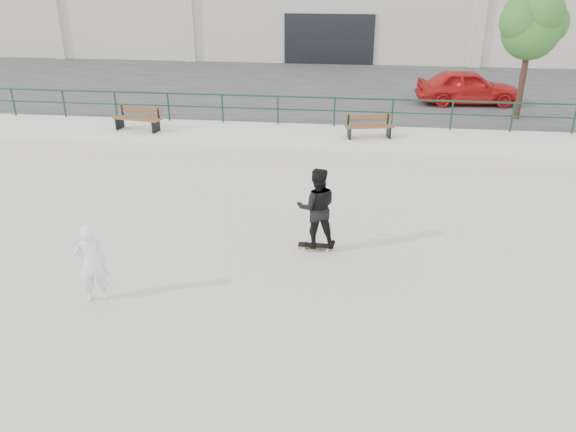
# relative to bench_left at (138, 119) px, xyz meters

# --- Properties ---
(ground) EXTENTS (120.00, 120.00, 0.00)m
(ground) POSITION_rel_bench_left_xyz_m (5.65, -9.47, -0.89)
(ground) COLOR beige
(ground) RESTS_ON ground
(ledge) EXTENTS (30.00, 3.00, 0.50)m
(ledge) POSITION_rel_bench_left_xyz_m (5.65, 0.03, -0.64)
(ledge) COLOR silver
(ledge) RESTS_ON ground
(parking_strip) EXTENTS (60.00, 14.00, 0.50)m
(parking_strip) POSITION_rel_bench_left_xyz_m (5.65, 8.53, -0.64)
(parking_strip) COLOR #333333
(parking_strip) RESTS_ON ground
(railing) EXTENTS (28.00, 0.06, 1.03)m
(railing) POSITION_rel_bench_left_xyz_m (5.65, 1.33, 0.36)
(railing) COLOR #163C28
(railing) RESTS_ON ledge
(bench_left) EXTENTS (1.75, 0.78, 0.78)m
(bench_left) POSITION_rel_bench_left_xyz_m (0.00, 0.00, 0.00)
(bench_left) COLOR brown
(bench_left) RESTS_ON ledge
(bench_right) EXTENTS (1.65, 0.78, 0.73)m
(bench_right) POSITION_rel_bench_left_xyz_m (7.85, 0.09, -0.02)
(bench_right) COLOR brown
(bench_right) RESTS_ON ledge
(tree) EXTENTS (2.49, 2.21, 4.42)m
(tree) POSITION_rel_bench_left_xyz_m (13.35, 3.33, 2.93)
(tree) COLOR #3E291F
(tree) RESTS_ON parking_strip
(red_car) EXTENTS (4.15, 1.95, 1.37)m
(red_car) POSITION_rel_bench_left_xyz_m (11.81, 5.46, 0.30)
(red_car) COLOR red
(red_car) RESTS_ON parking_strip
(skateboard) EXTENTS (0.78, 0.22, 0.09)m
(skateboard) POSITION_rel_bench_left_xyz_m (6.70, -7.07, -0.81)
(skateboard) COLOR black
(skateboard) RESTS_ON ground
(standing_skater) EXTENTS (0.97, 0.81, 1.79)m
(standing_skater) POSITION_rel_bench_left_xyz_m (6.70, -7.07, 0.10)
(standing_skater) COLOR black
(standing_skater) RESTS_ON skateboard
(seated_skater) EXTENTS (0.66, 0.56, 1.55)m
(seated_skater) POSITION_rel_bench_left_xyz_m (2.78, -9.62, -0.11)
(seated_skater) COLOR white
(seated_skater) RESTS_ON ground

